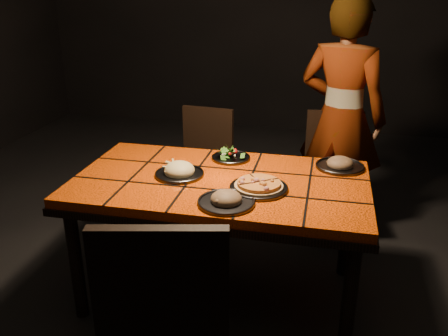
% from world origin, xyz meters
% --- Properties ---
extents(room_shell, '(6.04, 7.04, 3.08)m').
position_xyz_m(room_shell, '(0.00, 0.00, 1.50)').
color(room_shell, black).
rests_on(room_shell, ground).
extents(dining_table, '(1.62, 0.92, 0.75)m').
position_xyz_m(dining_table, '(0.00, 0.00, 0.67)').
color(dining_table, '#F44F07').
rests_on(dining_table, ground).
extents(chair_near, '(0.56, 0.56, 1.03)m').
position_xyz_m(chair_near, '(0.01, -0.96, 0.59)').
color(chair_near, black).
rests_on(chair_near, ground).
extents(chair_far_left, '(0.44, 0.44, 0.88)m').
position_xyz_m(chair_far_left, '(-0.34, 0.90, 0.50)').
color(chair_far_left, black).
rests_on(chair_far_left, ground).
extents(chair_far_right, '(0.45, 0.45, 0.89)m').
position_xyz_m(chair_far_right, '(0.62, 0.95, 0.51)').
color(chair_far_right, black).
rests_on(chair_far_right, ground).
extents(diner, '(0.72, 0.59, 1.71)m').
position_xyz_m(diner, '(0.64, 1.00, 0.86)').
color(diner, brown).
rests_on(diner, ground).
extents(plate_pizza, '(0.35, 0.35, 0.04)m').
position_xyz_m(plate_pizza, '(0.23, -0.10, 0.77)').
color(plate_pizza, '#3D3D42').
rests_on(plate_pizza, dining_table).
extents(plate_pasta, '(0.27, 0.27, 0.09)m').
position_xyz_m(plate_pasta, '(-0.23, -0.00, 0.77)').
color(plate_pasta, '#3D3D42').
rests_on(plate_pasta, dining_table).
extents(plate_salad, '(0.23, 0.23, 0.07)m').
position_xyz_m(plate_salad, '(-0.01, 0.31, 0.78)').
color(plate_salad, '#3D3D42').
rests_on(plate_salad, dining_table).
extents(plate_mushroom_a, '(0.28, 0.28, 0.09)m').
position_xyz_m(plate_mushroom_a, '(0.10, -0.30, 0.77)').
color(plate_mushroom_a, '#3D3D42').
rests_on(plate_mushroom_a, dining_table).
extents(plate_mushroom_b, '(0.28, 0.28, 0.09)m').
position_xyz_m(plate_mushroom_b, '(0.64, 0.31, 0.77)').
color(plate_mushroom_b, '#3D3D42').
rests_on(plate_mushroom_b, dining_table).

